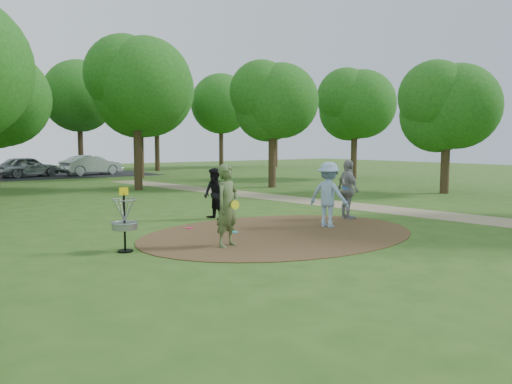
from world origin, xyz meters
TOP-DOWN VIEW (x-y plane):
  - ground at (0.00, 0.00)m, footprint 100.00×100.00m
  - dirt_clearing at (0.00, 0.00)m, footprint 8.40×8.40m
  - footpath at (6.50, 2.00)m, footprint 7.55×39.89m
  - parking_lot at (2.00, 30.00)m, footprint 14.00×8.00m
  - player_observer_with_disc at (-2.21, -0.65)m, footprint 0.87×0.72m
  - player_throwing_with_disc at (1.88, 0.00)m, footprint 1.40×1.46m
  - player_walking_with_disc at (-0.16, 3.35)m, footprint 0.75×0.89m
  - player_waiting_with_disc at (3.50, 0.74)m, footprint 0.80×1.28m
  - disc_ground_cyan at (-1.02, 0.86)m, footprint 0.22×0.22m
  - disc_ground_red at (-1.74, 2.23)m, footprint 0.22×0.22m
  - car_left at (-0.68, 29.94)m, footprint 4.99×3.21m
  - car_right at (4.09, 29.51)m, footprint 5.10×2.66m
  - disc_golf_basket at (-4.50, 0.30)m, footprint 0.63×0.63m
  - tree_ring at (1.36, 8.93)m, footprint 36.79×46.36m

SIDE VIEW (x-z plane):
  - ground at x=0.00m, z-range 0.00..0.00m
  - parking_lot at x=2.00m, z-range 0.00..0.01m
  - footpath at x=6.50m, z-range 0.00..0.01m
  - dirt_clearing at x=0.00m, z-range 0.00..0.02m
  - disc_ground_cyan at x=-1.02m, z-range 0.02..0.04m
  - disc_ground_red at x=-1.74m, z-range 0.02..0.04m
  - car_left at x=-0.68m, z-range 0.00..1.58m
  - car_right at x=4.09m, z-range 0.00..1.60m
  - player_walking_with_disc at x=-0.16m, z-range 0.00..1.74m
  - disc_golf_basket at x=-4.50m, z-range 0.10..1.64m
  - player_throwing_with_disc at x=1.88m, z-range 0.00..2.01m
  - player_waiting_with_disc at x=3.50m, z-range 0.00..2.02m
  - player_observer_with_disc at x=-2.21m, z-range 0.00..2.06m
  - tree_ring at x=1.36m, z-range 0.43..10.21m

